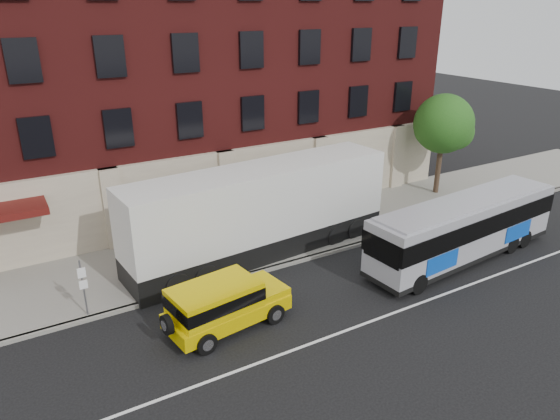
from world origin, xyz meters
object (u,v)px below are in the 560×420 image
sign_pole (83,286)px  yellow_suv (222,303)px  city_bus (464,227)px  shipping_container (261,213)px  street_tree (444,126)px

sign_pole → yellow_suv: sign_pole is taller
sign_pole → yellow_suv: bearing=-36.4°
city_bus → shipping_container: size_ratio=0.83×
yellow_suv → city_bus: bearing=-2.4°
sign_pole → shipping_container: bearing=9.9°
sign_pole → yellow_suv: (4.27, -3.15, -0.37)m
street_tree → city_bus: size_ratio=0.56×
city_bus → shipping_container: shipping_container is taller
street_tree → shipping_container: size_ratio=0.46×
city_bus → shipping_container: (-8.05, 5.10, 0.52)m
street_tree → shipping_container: bearing=-172.2°
yellow_suv → street_tree: bearing=20.1°
street_tree → shipping_container: (-13.68, -1.88, -2.24)m
street_tree → shipping_container: 13.99m
sign_pole → shipping_container: (8.36, 1.45, 0.72)m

